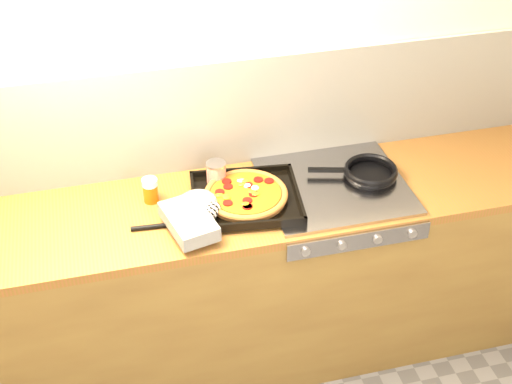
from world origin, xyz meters
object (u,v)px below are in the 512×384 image
object	(u,v)px
pizza_on_tray	(230,201)
juice_glass	(150,190)
frying_pan	(369,172)
tomato_can	(216,175)

from	to	relation	value
pizza_on_tray	juice_glass	bearing A→B (deg)	154.72
pizza_on_tray	frying_pan	bearing A→B (deg)	6.49
pizza_on_tray	tomato_can	size ratio (longest dim) A/B	5.06
tomato_can	frying_pan	bearing A→B (deg)	-9.32
tomato_can	juice_glass	bearing A→B (deg)	-172.99
tomato_can	juice_glass	distance (m)	0.29
frying_pan	tomato_can	xyz separation A→B (m)	(-0.65, 0.11, 0.02)
pizza_on_tray	frying_pan	xyz separation A→B (m)	(0.63, 0.07, -0.01)
frying_pan	juice_glass	size ratio (longest dim) A/B	3.76
frying_pan	juice_glass	world-z (taller)	juice_glass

